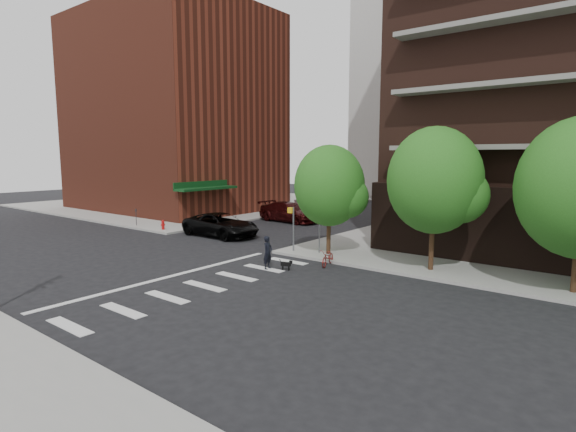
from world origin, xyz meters
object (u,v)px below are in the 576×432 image
object	(u,v)px
parked_car_black	(221,225)
parked_car_maroon	(289,212)
scooter	(328,258)
parked_car_silver	(318,204)
fire_hydrant	(163,224)
dog_walker	(268,253)

from	to	relation	value
parked_car_black	parked_car_maroon	bearing A→B (deg)	4.28
parked_car_black	scooter	distance (m)	11.08
parked_car_black	parked_car_silver	bearing A→B (deg)	9.12
parked_car_maroon	parked_car_black	bearing A→B (deg)	-171.59
parked_car_maroon	scooter	distance (m)	15.93
parked_car_black	parked_car_maroon	size ratio (longest dim) A/B	1.01
fire_hydrant	parked_car_black	world-z (taller)	parked_car_black
parked_car_black	dog_walker	xyz separation A→B (m)	(8.72, -5.03, 0.02)
fire_hydrant	parked_car_black	size ratio (longest dim) A/B	0.12
parked_car_silver	parked_car_maroon	bearing A→B (deg)	-163.25
fire_hydrant	parked_car_silver	size ratio (longest dim) A/B	0.15
parked_car_maroon	parked_car_silver	world-z (taller)	parked_car_maroon
fire_hydrant	parked_car_silver	distance (m)	17.23
fire_hydrant	scooter	world-z (taller)	same
parked_car_silver	scooter	distance (m)	22.54
fire_hydrant	scooter	distance (m)	15.82
parked_car_maroon	fire_hydrant	bearing A→B (deg)	160.59
parked_car_black	scooter	bearing A→B (deg)	-102.82
parked_car_silver	parked_car_black	bearing A→B (deg)	-168.95
parked_car_black	dog_walker	distance (m)	10.07
parked_car_silver	scooter	xyz separation A→B (m)	(13.12, -18.32, -0.38)
parked_car_maroon	scooter	xyz separation A→B (m)	(11.32, -11.21, -0.41)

